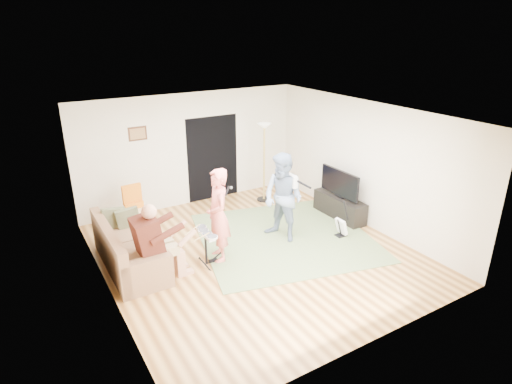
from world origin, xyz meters
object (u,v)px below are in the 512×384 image
drum_kit (206,249)px  torchiere_lamp (264,149)px  guitarist (283,198)px  dining_chair (137,215)px  sofa (126,253)px  tv_cabinet (339,207)px  television (340,183)px  singer (218,215)px  guitar_spare (342,226)px

drum_kit → torchiere_lamp: bearing=39.2°
guitarist → torchiere_lamp: size_ratio=0.93×
drum_kit → torchiere_lamp: torchiere_lamp is taller
dining_chair → guitarist: bearing=-43.9°
sofa → guitarist: guitarist is taller
torchiere_lamp → tv_cabinet: size_ratio=1.40×
torchiere_lamp → television: size_ratio=1.69×
guitarist → dining_chair: guitarist is taller
dining_chair → television: size_ratio=0.87×
guitarist → dining_chair: bearing=-146.1°
sofa → tv_cabinet: bearing=-3.9°
singer → tv_cabinet: bearing=106.6°
sofa → guitar_spare: (4.18, -1.10, -0.06)m
guitarist → tv_cabinet: size_ratio=1.30×
singer → dining_chair: singer is taller
torchiere_lamp → dining_chair: size_ratio=1.95×
singer → tv_cabinet: 3.28m
drum_kit → guitarist: bearing=3.5°
guitarist → guitar_spare: 1.42m
guitarist → torchiere_lamp: torchiere_lamp is taller
sofa → drum_kit: 1.45m
sofa → torchiere_lamp: size_ratio=1.08×
singer → torchiere_lamp: size_ratio=0.91×
dining_chair → guitar_spare: bearing=-40.5°
drum_kit → tv_cabinet: (3.50, 0.32, -0.05)m
television → tv_cabinet: bearing=0.0°
drum_kit → torchiere_lamp: (2.56, 2.08, 1.05)m
sofa → torchiere_lamp: (3.85, 1.43, 1.06)m
sofa → dining_chair: (0.62, 1.37, 0.07)m
guitarist → drum_kit: bearing=-104.6°
drum_kit → torchiere_lamp: 3.46m
drum_kit → dining_chair: bearing=108.5°
guitarist → guitar_spare: (1.11, -0.55, -0.68)m
singer → guitarist: size_ratio=0.98×
sofa → guitar_spare: sofa is taller
guitar_spare → tv_cabinet: bearing=51.3°
guitarist → television: bearing=79.1°
drum_kit → tv_cabinet: size_ratio=0.49×
guitarist → guitar_spare: bearing=45.5°
tv_cabinet → singer: bearing=-175.3°
sofa → torchiere_lamp: 4.24m
dining_chair → tv_cabinet: 4.51m
sofa → torchiere_lamp: bearing=20.4°
torchiere_lamp → tv_cabinet: bearing=-61.8°
dining_chair → tv_cabinet: (4.18, -1.70, -0.11)m
singer → guitar_spare: (2.59, -0.50, -0.66)m
sofa → guitarist: size_ratio=1.17×
singer → guitar_spare: 2.72m
singer → television: size_ratio=1.54×
singer → guitar_spare: bearing=90.9°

